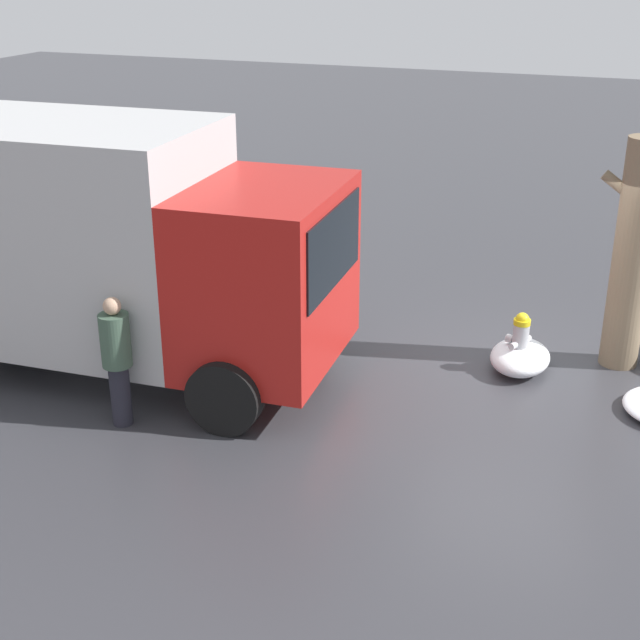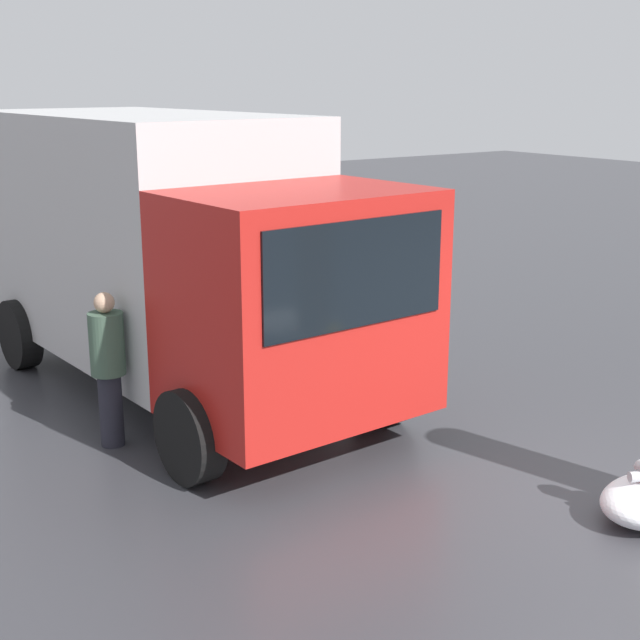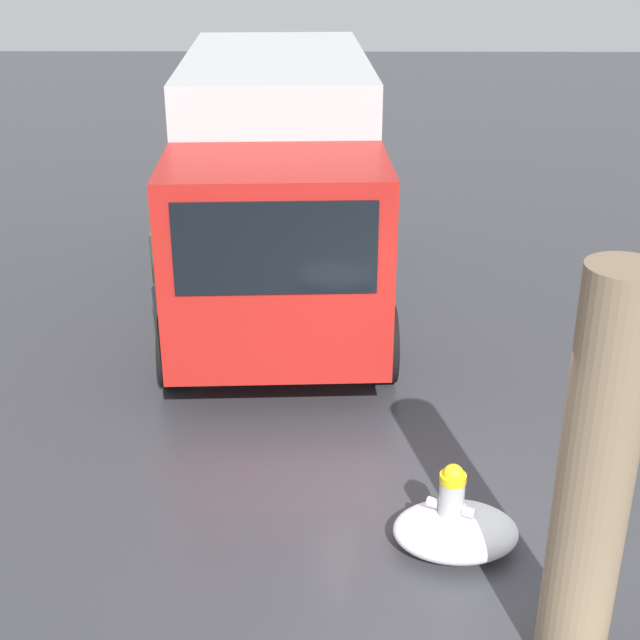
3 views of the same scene
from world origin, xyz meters
name	(u,v)px [view 3 (image 3 of 3)]	position (x,y,z in m)	size (l,w,h in m)	color
ground_plane	(448,547)	(0.00, 0.00, 0.00)	(60.00, 60.00, 0.00)	#38383D
fire_hydrant	(451,506)	(0.00, 0.00, 0.43)	(0.34, 0.41, 0.84)	#B7B7BC
tree_trunk	(594,481)	(-1.23, -0.73, 1.55)	(0.77, 0.50, 3.08)	#7F6B51
delivery_truck	(277,177)	(5.45, 1.72, 1.75)	(6.63, 2.93, 3.25)	red
pedestrian	(166,273)	(4.18, 3.06, 0.88)	(0.35, 0.35, 1.61)	#23232D
snow_pile_by_hydrant	(456,531)	(-0.01, -0.05, 0.18)	(0.78, 1.07, 0.37)	white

